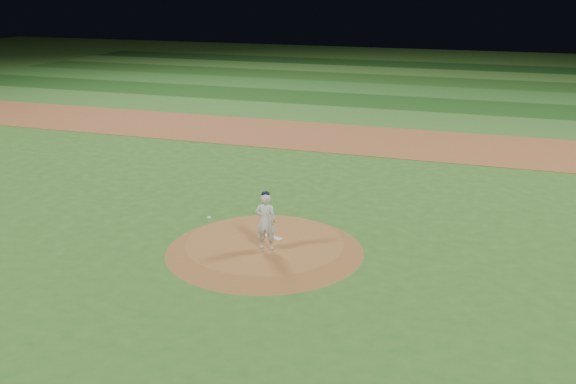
{
  "coord_description": "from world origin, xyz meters",
  "views": [
    {
      "loc": [
        5.95,
        -15.4,
        7.09
      ],
      "look_at": [
        0.0,
        2.0,
        1.1
      ],
      "focal_mm": 40.0,
      "sensor_mm": 36.0,
      "label": 1
    }
  ],
  "objects": [
    {
      "name": "ground",
      "position": [
        0.0,
        0.0,
        0.0
      ],
      "size": [
        120.0,
        120.0,
        0.0
      ],
      "primitive_type": "plane",
      "color": "#2E5E1E",
      "rests_on": "ground"
    },
    {
      "name": "infield_dirt_band",
      "position": [
        0.0,
        14.0,
        0.01
      ],
      "size": [
        70.0,
        6.0,
        0.02
      ],
      "primitive_type": "cube",
      "color": "brown",
      "rests_on": "ground"
    },
    {
      "name": "outfield_stripe_0",
      "position": [
        0.0,
        19.5,
        0.01
      ],
      "size": [
        70.0,
        5.0,
        0.02
      ],
      "primitive_type": "cube",
      "color": "#316424",
      "rests_on": "ground"
    },
    {
      "name": "outfield_stripe_1",
      "position": [
        0.0,
        24.5,
        0.01
      ],
      "size": [
        70.0,
        5.0,
        0.02
      ],
      "primitive_type": "cube",
      "color": "#194416",
      "rests_on": "ground"
    },
    {
      "name": "outfield_stripe_2",
      "position": [
        0.0,
        29.5,
        0.01
      ],
      "size": [
        70.0,
        5.0,
        0.02
      ],
      "primitive_type": "cube",
      "color": "#2A6324",
      "rests_on": "ground"
    },
    {
      "name": "outfield_stripe_3",
      "position": [
        0.0,
        34.5,
        0.01
      ],
      "size": [
        70.0,
        5.0,
        0.02
      ],
      "primitive_type": "cube",
      "color": "#204D18",
      "rests_on": "ground"
    },
    {
      "name": "outfield_stripe_4",
      "position": [
        0.0,
        39.5,
        0.01
      ],
      "size": [
        70.0,
        5.0,
        0.02
      ],
      "primitive_type": "cube",
      "color": "#3B7029",
      "rests_on": "ground"
    },
    {
      "name": "outfield_stripe_5",
      "position": [
        0.0,
        44.5,
        0.01
      ],
      "size": [
        70.0,
        5.0,
        0.02
      ],
      "primitive_type": "cube",
      "color": "#174014",
      "rests_on": "ground"
    },
    {
      "name": "pitchers_mound",
      "position": [
        0.0,
        0.0,
        0.12
      ],
      "size": [
        5.5,
        5.5,
        0.25
      ],
      "primitive_type": "cone",
      "color": "brown",
      "rests_on": "ground"
    },
    {
      "name": "pitching_rubber",
      "position": [
        0.09,
        0.38,
        0.27
      ],
      "size": [
        0.65,
        0.37,
        0.03
      ],
      "primitive_type": "cube",
      "rotation": [
        0.0,
        0.0,
        -0.36
      ],
      "color": "silver",
      "rests_on": "pitchers_mound"
    },
    {
      "name": "rosin_bag",
      "position": [
        -2.28,
        1.2,
        0.29
      ],
      "size": [
        0.13,
        0.13,
        0.07
      ],
      "primitive_type": "ellipsoid",
      "color": "silver",
      "rests_on": "pitchers_mound"
    },
    {
      "name": "pitcher_on_mound",
      "position": [
        0.2,
        -0.43,
        1.06
      ],
      "size": [
        0.62,
        0.45,
        1.64
      ],
      "color": "white",
      "rests_on": "pitchers_mound"
    }
  ]
}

